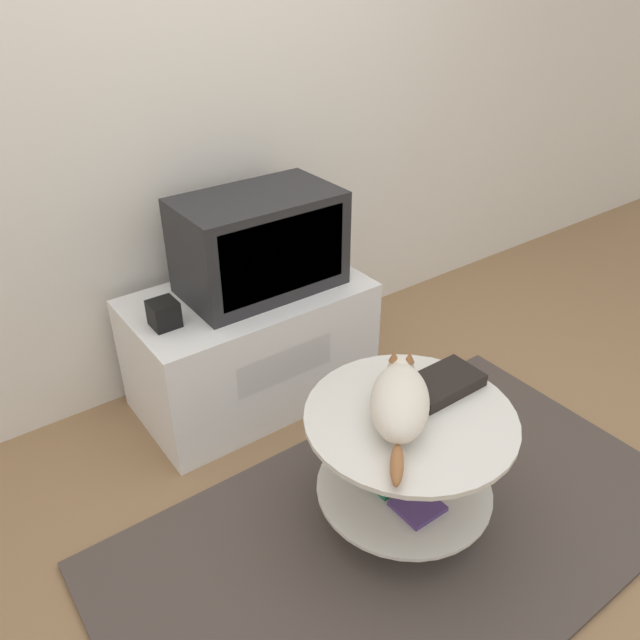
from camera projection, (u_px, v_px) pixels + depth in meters
name	position (u px, v px, depth m)	size (l,w,h in m)	color
ground_plane	(405.00, 533.00, 2.23)	(12.00, 12.00, 0.00)	#93704C
wall_back	(193.00, 89.00, 2.50)	(8.00, 0.05, 2.60)	silver
rug	(405.00, 531.00, 2.22)	(2.09, 1.18, 0.02)	#4C423D
tv_stand	(251.00, 345.00, 2.77)	(1.02, 0.57, 0.54)	white
tv	(259.00, 243.00, 2.57)	(0.66, 0.39, 0.41)	#232326
speaker	(164.00, 314.00, 2.38)	(0.10, 0.10, 0.10)	black
coffee_table	(407.00, 453.00, 2.11)	(0.70, 0.70, 0.47)	#B2B2B7
dvd_box	(443.00, 383.00, 2.13)	(0.27, 0.16, 0.04)	black
cat	(400.00, 400.00, 1.98)	(0.43, 0.44, 0.14)	silver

